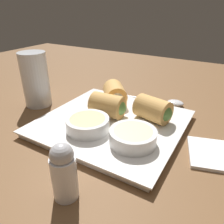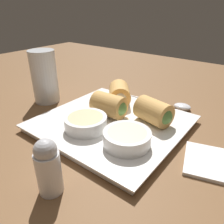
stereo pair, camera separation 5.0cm
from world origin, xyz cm
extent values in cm
cube|color=brown|center=(0.00, 0.00, 1.00)|extent=(180.00, 140.00, 2.00)
cube|color=white|center=(2.06, -2.13, 2.60)|extent=(26.95, 25.66, 1.20)
cube|color=white|center=(2.06, -2.13, 3.35)|extent=(28.03, 26.69, 0.30)
cylinder|color=#DBA356|center=(4.01, -3.51, 5.95)|extent=(7.01, 5.20, 4.90)
sphere|color=#6B9E47|center=(1.35, -3.63, 5.95)|extent=(3.18, 3.18, 3.18)
cylinder|color=#DBA356|center=(-4.94, -6.67, 5.95)|extent=(7.74, 6.34, 4.90)
sphere|color=#56843D|center=(-7.53, -6.05, 5.95)|extent=(3.18, 3.18, 3.18)
cylinder|color=#DBA356|center=(6.09, -10.25, 5.95)|extent=(8.09, 8.36, 4.90)
sphere|color=beige|center=(4.41, -8.19, 5.95)|extent=(3.18, 3.18, 3.18)
cylinder|color=white|center=(4.11, 3.46, 4.77)|extent=(8.22, 8.22, 2.53)
cylinder|color=#DBBC89|center=(4.11, 3.46, 5.81)|extent=(6.74, 6.74, 0.46)
cylinder|color=white|center=(-5.18, 3.02, 4.77)|extent=(8.22, 8.22, 2.53)
cylinder|color=beige|center=(-5.18, 3.02, 5.81)|extent=(6.74, 6.74, 0.46)
cylinder|color=silver|center=(3.12, -18.46, 2.25)|extent=(10.06, 1.27, 0.50)
ellipsoid|color=silver|center=(-6.41, -19.20, 2.71)|extent=(4.35, 3.47, 1.42)
cube|color=white|center=(-18.93, -2.93, 2.30)|extent=(12.43, 11.39, 0.60)
cylinder|color=silver|center=(23.85, -2.32, 8.61)|extent=(6.42, 6.42, 13.21)
cylinder|color=silver|center=(-1.93, 16.75, 5.14)|extent=(3.37, 3.37, 6.28)
sphere|color=#B7B7BC|center=(-1.93, 16.75, 8.87)|extent=(3.04, 3.04, 3.04)
camera|label=1|loc=(-18.12, 32.03, 25.61)|focal=35.00mm
camera|label=2|loc=(-22.27, 29.21, 25.61)|focal=35.00mm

